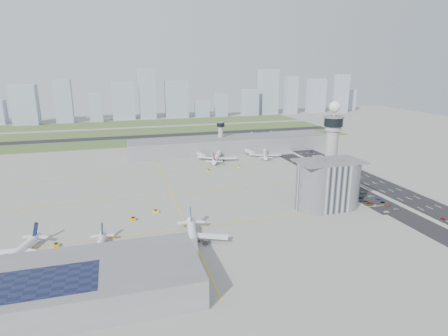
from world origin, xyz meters
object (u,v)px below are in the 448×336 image
object	(u,v)px
jet_bridge_near_0	(34,272)
car_lot_7	(388,205)
airplane_near_a	(16,248)
secondary_tower	(221,134)
admin_building	(328,184)
car_lot_5	(352,193)
car_lot_8	(383,202)
airplane_far_a	(217,154)
car_lot_9	(379,199)
jet_bridge_near_1	(107,262)
car_hw_1	(355,173)
car_hw_2	(312,152)
car_hw_4	(276,141)
tug_5	(239,167)
car_hw_0	(443,219)
car_lot_1	(376,206)
tug_1	(112,236)
jet_bridge_near_2	(173,253)
jet_bridge_far_0	(198,155)
car_lot_10	(371,196)
car_lot_3	(365,201)
car_lot_0	(387,212)
car_lot_11	(363,192)
airplane_near_b	(98,246)
jet_bridge_far_1	(246,152)
tug_2	(133,219)
airplane_near_c	(193,233)
tug_3	(156,211)
car_lot_6	(397,209)
car_lot_4	(361,198)
tug_4	(208,170)
airplane_far_b	(265,152)
car_lot_2	(370,203)
control_tower	(332,143)

from	to	relation	value
jet_bridge_near_0	car_lot_7	size ratio (longest dim) A/B	3.47
airplane_near_a	secondary_tower	bearing A→B (deg)	160.50
admin_building	car_lot_5	size ratio (longest dim) A/B	10.91
car_lot_8	airplane_far_a	bearing A→B (deg)	24.45
car_lot_8	car_lot_9	size ratio (longest dim) A/B	0.84
car_lot_8	jet_bridge_near_1	bearing A→B (deg)	97.69
car_lot_5	car_hw_1	distance (m)	54.45
car_hw_2	airplane_far_a	bearing A→B (deg)	-170.50
airplane_far_a	car_hw_4	bearing A→B (deg)	-31.11
tug_5	car_hw_0	world-z (taller)	tug_5
car_lot_1	car_hw_2	xyz separation A→B (m)	(38.62, 152.35, -0.07)
tug_1	tug_5	size ratio (longest dim) A/B	1.05
jet_bridge_near_2	jet_bridge_far_0	distance (m)	200.68
car_lot_1	car_lot_10	size ratio (longest dim) A/B	0.97
car_lot_3	car_lot_10	bearing A→B (deg)	-47.85
car_lot_7	car_lot_0	bearing A→B (deg)	138.95
jet_bridge_far_0	car_lot_11	distance (m)	164.41
airplane_near_b	car_hw_0	world-z (taller)	airplane_near_b
car_lot_0	admin_building	bearing A→B (deg)	62.15
car_lot_3	car_lot_7	xyz separation A→B (m)	(9.87, -10.49, 0.01)
airplane_far_a	car_lot_8	world-z (taller)	airplane_far_a
car_lot_1	jet_bridge_far_1	bearing A→B (deg)	1.80
jet_bridge_far_1	car_lot_10	size ratio (longest dim) A/B	3.40
jet_bridge_near_1	tug_5	xyz separation A→B (m)	(111.60, 145.63, -2.04)
jet_bridge_near_1	tug_2	bearing A→B (deg)	-5.25
airplane_near_a	car_lot_1	distance (m)	207.01
airplane_near_c	car_hw_1	xyz separation A→B (m)	(156.95, 86.75, -5.60)
jet_bridge_far_1	tug_3	size ratio (longest dim) A/B	4.06
car_lot_9	car_hw_4	size ratio (longest dim) A/B	1.03
secondary_tower	tug_2	size ratio (longest dim) A/B	9.09
tug_2	car_lot_5	bearing A→B (deg)	103.70
admin_building	jet_bridge_near_0	xyz separation A→B (m)	(-164.99, -39.00, -12.45)
car_lot_1	tug_2	bearing A→B (deg)	72.82
tug_1	car_lot_6	bearing A→B (deg)	149.10
tug_2	car_lot_4	distance (m)	152.32
car_lot_8	car_lot_11	world-z (taller)	car_lot_11
jet_bridge_near_0	tug_4	bearing A→B (deg)	-28.19
tug_3	car_hw_0	bearing A→B (deg)	-115.16
jet_bridge_far_0	jet_bridge_far_1	bearing A→B (deg)	80.00
airplane_far_b	car_lot_11	xyz separation A→B (m)	(25.66, -120.91, -4.56)
car_hw_4	tug_2	bearing A→B (deg)	-122.94
airplane_near_a	jet_bridge_far_1	world-z (taller)	airplane_near_a
car_lot_11	car_hw_2	world-z (taller)	car_lot_11
tug_4	car_lot_2	xyz separation A→B (m)	(83.44, -106.99, -0.27)
car_lot_3	car_lot_0	bearing A→B (deg)	-171.71
tug_5	car_hw_1	distance (m)	98.95
car_lot_10	tug_4	bearing A→B (deg)	38.65
control_tower	car_hw_4	distance (m)	180.86
airplane_far_b	car_lot_1	bearing A→B (deg)	-152.24
car_lot_7	car_hw_4	xyz separation A→B (m)	(16.05, 213.74, 0.06)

